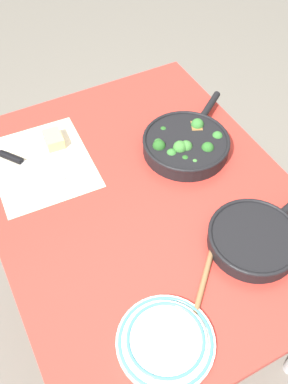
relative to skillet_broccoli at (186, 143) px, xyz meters
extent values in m
plane|color=slate|center=(-0.11, 0.22, -0.79)|extent=(14.00, 14.00, 0.00)
cube|color=red|center=(-0.11, 0.22, -0.05)|extent=(1.15, 0.90, 0.03)
cylinder|color=#BCBCC1|center=(0.40, -0.17, -0.43)|extent=(0.05, 0.05, 0.73)
cylinder|color=#BCBCC1|center=(0.40, 0.60, -0.43)|extent=(0.05, 0.05, 0.73)
cylinder|color=black|center=(0.00, 0.00, -0.01)|extent=(0.28, 0.28, 0.05)
torus|color=black|center=(0.00, 0.00, 0.02)|extent=(0.29, 0.29, 0.01)
cylinder|color=black|center=(0.12, -0.17, 0.01)|extent=(0.10, 0.13, 0.02)
cylinder|color=#357027|center=(-0.03, 0.02, -0.01)|extent=(0.01, 0.01, 0.02)
sphere|color=#428438|center=(-0.03, 0.02, 0.02)|extent=(0.04, 0.04, 0.04)
cylinder|color=#205218|center=(0.02, 0.09, -0.01)|extent=(0.01, 0.01, 0.02)
sphere|color=#286023|center=(0.02, 0.09, 0.02)|extent=(0.04, 0.04, 0.04)
cylinder|color=#205218|center=(0.08, 0.04, -0.01)|extent=(0.01, 0.01, 0.02)
sphere|color=#286023|center=(0.08, 0.04, 0.01)|extent=(0.03, 0.03, 0.03)
cylinder|color=#2C6823|center=(0.04, -0.07, -0.01)|extent=(0.02, 0.02, 0.02)
sphere|color=#387A33|center=(0.04, -0.07, 0.02)|extent=(0.04, 0.04, 0.04)
cylinder|color=#357027|center=(-0.02, 0.04, -0.01)|extent=(0.02, 0.02, 0.02)
sphere|color=#428438|center=(-0.02, 0.04, 0.02)|extent=(0.04, 0.04, 0.04)
cylinder|color=#357027|center=(-0.09, 0.03, -0.01)|extent=(0.01, 0.01, 0.02)
sphere|color=#428438|center=(-0.09, 0.03, 0.01)|extent=(0.03, 0.03, 0.03)
cylinder|color=#2C6823|center=(-0.03, -0.10, -0.01)|extent=(0.01, 0.01, 0.02)
sphere|color=#387A33|center=(-0.03, -0.10, 0.01)|extent=(0.04, 0.04, 0.04)
cylinder|color=#2C6823|center=(0.04, 0.09, -0.01)|extent=(0.01, 0.01, 0.02)
sphere|color=#387A33|center=(0.04, 0.09, 0.01)|extent=(0.03, 0.03, 0.03)
cylinder|color=#245B1C|center=(-0.06, -0.04, -0.01)|extent=(0.01, 0.01, 0.02)
sphere|color=#2D6B28|center=(-0.06, -0.04, 0.02)|extent=(0.04, 0.04, 0.04)
cylinder|color=#205218|center=(-0.07, 0.05, -0.01)|extent=(0.01, 0.01, 0.02)
sphere|color=#286023|center=(-0.07, 0.05, 0.01)|extent=(0.03, 0.03, 0.03)
cylinder|color=#2C6823|center=(-0.03, 0.07, -0.01)|extent=(0.01, 0.01, 0.02)
sphere|color=#387A33|center=(-0.03, 0.07, 0.01)|extent=(0.03, 0.03, 0.03)
cube|color=#AD7F4C|center=(-0.02, -0.01, 0.00)|extent=(0.05, 0.05, 0.03)
cube|color=olive|center=(0.04, -0.06, 0.00)|extent=(0.06, 0.05, 0.04)
cube|color=olive|center=(0.03, 0.04, -0.01)|extent=(0.04, 0.04, 0.03)
cylinder|color=black|center=(-0.40, 0.03, -0.01)|extent=(0.25, 0.25, 0.04)
torus|color=black|center=(-0.40, 0.03, 0.01)|extent=(0.25, 0.25, 0.01)
cylinder|color=#DBC156|center=(-0.40, 0.03, -0.01)|extent=(0.21, 0.21, 0.02)
cylinder|color=#996B42|center=(-0.45, 0.22, -0.02)|extent=(0.22, 0.22, 0.02)
ellipsoid|color=#996B42|center=(-0.33, 0.10, -0.02)|extent=(0.07, 0.07, 0.02)
cube|color=beige|center=(0.16, 0.45, -0.03)|extent=(0.37, 0.32, 0.00)
cube|color=silver|center=(0.13, 0.46, -0.03)|extent=(0.15, 0.12, 0.01)
cylinder|color=black|center=(0.23, 0.53, -0.02)|extent=(0.08, 0.07, 0.02)
cube|color=#EFD67A|center=(0.23, 0.38, -0.01)|extent=(0.08, 0.06, 0.04)
cylinder|color=silver|center=(-0.53, 0.38, -0.02)|extent=(0.24, 0.24, 0.01)
torus|color=#4C9EB7|center=(-0.53, 0.38, -0.02)|extent=(0.23, 0.23, 0.01)
cylinder|color=silver|center=(-0.53, 0.38, -0.01)|extent=(0.19, 0.19, 0.01)
torus|color=#4C9EB7|center=(-0.53, 0.38, -0.01)|extent=(0.19, 0.19, 0.01)
camera|label=1|loc=(-0.84, 0.60, 0.98)|focal=40.00mm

